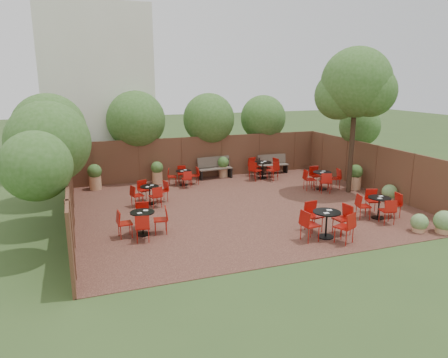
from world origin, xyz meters
name	(u,v)px	position (x,y,z in m)	size (l,w,h in m)	color
ground	(242,207)	(0.00, 0.00, 0.00)	(80.00, 80.00, 0.00)	#354F23
courtyard_paving	(242,206)	(0.00, 0.00, 0.01)	(12.00, 10.00, 0.02)	#341C15
fence_back	(203,157)	(0.00, 5.00, 1.00)	(12.00, 0.08, 2.00)	#4D2B1C
fence_left	(71,196)	(-6.00, 0.00, 1.00)	(0.08, 10.00, 2.00)	#4D2B1C
fence_right	(376,169)	(6.00, 0.00, 1.00)	(0.08, 10.00, 2.00)	#4D2B1C
neighbour_building	(97,92)	(-4.50, 8.00, 4.00)	(5.00, 4.00, 8.00)	silver
overhang_foliage	(155,126)	(-2.54, 3.41, 2.74)	(15.48, 10.44, 2.71)	#30581C
courtyard_tree	(356,87)	(4.95, 0.31, 4.35)	(2.89, 2.81, 5.90)	black
park_bench_left	(214,167)	(0.45, 4.63, 0.54)	(1.68, 0.66, 1.01)	brown
park_bench_right	(273,164)	(3.53, 4.63, 0.50)	(1.54, 0.56, 0.94)	brown
bistro_tables	(261,193)	(0.79, 0.05, 0.46)	(9.68, 9.24, 0.94)	black
planters	(207,173)	(-0.30, 3.45, 0.59)	(11.14, 4.66, 1.10)	tan
low_shrubs	(418,211)	(4.97, -3.47, 0.33)	(2.06, 4.01, 0.71)	tan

